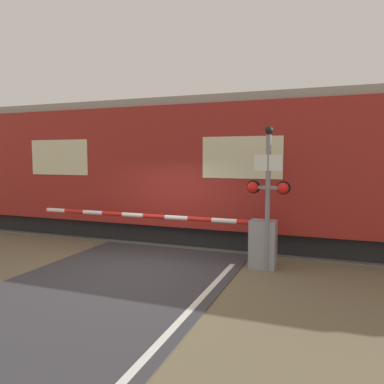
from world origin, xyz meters
TOP-DOWN VIEW (x-y plane):
  - ground_plane at (0.00, 0.00)m, footprint 80.00×80.00m
  - track_bed at (0.00, 3.61)m, footprint 36.00×3.20m
  - train at (1.88, 3.61)m, footprint 21.08×3.20m
  - crossing_barrier at (2.00, 1.04)m, footprint 6.59×0.44m
  - signal_post at (2.76, 0.83)m, footprint 0.97×0.26m

SIDE VIEW (x-z plane):
  - ground_plane at x=0.00m, z-range 0.00..0.00m
  - track_bed at x=0.00m, z-range -0.04..0.09m
  - crossing_barrier at x=2.00m, z-range 0.09..1.24m
  - signal_post at x=2.76m, z-range 0.23..3.47m
  - train at x=1.88m, z-range 0.05..4.27m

